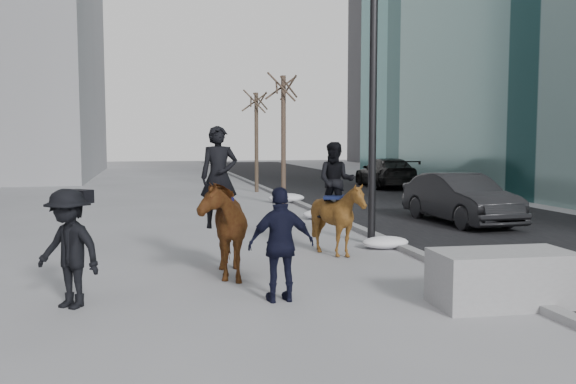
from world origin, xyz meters
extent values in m
plane|color=gray|center=(0.00, 0.00, 0.00)|extent=(120.00, 120.00, 0.00)
cube|color=black|center=(7.00, 10.00, 0.01)|extent=(8.00, 90.00, 0.01)
cube|color=gray|center=(3.00, 10.00, 0.06)|extent=(0.25, 90.00, 0.12)
cube|color=gray|center=(2.61, -1.73, 0.41)|extent=(2.10, 1.13, 0.82)
imported|color=black|center=(6.39, 6.48, 0.74)|extent=(1.79, 4.54, 1.47)
imported|color=black|center=(9.27, 19.44, 0.75)|extent=(2.49, 5.33, 1.50)
imported|color=#471D0E|center=(-1.26, 1.18, 0.89)|extent=(0.99, 2.12, 1.77)
imported|color=black|center=(-1.26, 1.33, 1.79)|extent=(0.68, 0.46, 1.85)
cube|color=#0F0E36|center=(-1.26, 1.33, 1.40)|extent=(0.49, 0.57, 0.06)
imported|color=#45270D|center=(1.37, 2.49, 0.79)|extent=(1.73, 1.81, 1.58)
imported|color=black|center=(1.37, 2.64, 1.59)|extent=(0.98, 0.88, 1.65)
cube|color=#0F1637|center=(1.37, 2.64, 1.24)|extent=(0.66, 0.70, 0.06)
imported|color=black|center=(-0.56, -0.78, 0.88)|extent=(1.05, 0.48, 1.75)
cylinder|color=orange|center=(-0.61, -0.23, 1.15)|extent=(0.04, 0.18, 0.07)
imported|color=black|center=(-3.66, -0.43, 0.88)|extent=(1.29, 1.22, 1.75)
cube|color=black|center=(-3.51, -0.18, 1.62)|extent=(0.42, 0.40, 0.20)
cylinder|color=black|center=(2.60, 3.74, 4.50)|extent=(0.18, 0.18, 9.00)
ellipsoid|color=white|center=(2.70, 13.33, 0.18)|extent=(1.43, 0.91, 0.36)
ellipsoid|color=white|center=(2.70, -1.51, 0.14)|extent=(1.10, 0.70, 0.28)
ellipsoid|color=white|center=(2.70, 3.10, 0.14)|extent=(1.08, 0.69, 0.27)
ellipsoid|color=white|center=(2.70, 8.32, 0.15)|extent=(1.20, 0.76, 0.30)
camera|label=1|loc=(-2.49, -9.71, 2.48)|focal=38.00mm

